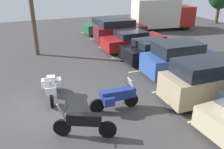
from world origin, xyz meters
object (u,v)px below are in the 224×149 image
car_maroon (119,30)px  box_truck (161,14)px  motorcycle_touring (51,87)px  motorcycle_third (116,96)px  car_black (154,50)px  car_blue (179,59)px  car_tan (211,80)px  car_green (105,26)px  motorcycle_second (84,123)px  car_red (133,41)px

car_maroon → box_truck: bearing=114.4°
motorcycle_touring → motorcycle_third: bearing=51.5°
motorcycle_third → car_black: (-4.88, 4.78, 0.08)m
car_blue → car_tan: (2.99, -0.48, 0.03)m
car_green → car_black: (8.48, 0.38, -0.03)m
motorcycle_third → car_tan: (0.75, 4.33, 0.34)m
motorcycle_touring → motorcycle_third: (1.94, 2.44, -0.01)m
motorcycle_touring → car_blue: size_ratio=0.53×
motorcycle_second → car_maroon: bearing=151.4°
motorcycle_second → car_tan: bearing=95.2°
car_blue → box_truck: 12.07m
car_red → box_truck: size_ratio=0.75×
motorcycle_second → car_red: size_ratio=0.44×
box_truck → car_green: bearing=-93.9°
car_green → car_tan: (14.11, -0.07, 0.23)m
car_black → car_blue: size_ratio=1.08×
motorcycle_touring → car_maroon: bearing=140.2°
car_maroon → car_tan: (11.08, -0.22, 0.04)m
motorcycle_second → car_blue: car_blue is taller
motorcycle_touring → car_maroon: size_ratio=0.52×
car_blue → motorcycle_third: bearing=-65.0°
motorcycle_touring → car_green: bearing=149.1°
car_green → car_tan: 14.11m
car_green → car_maroon: bearing=2.9°
car_green → car_red: size_ratio=0.90×
car_maroon → car_black: (5.45, 0.22, -0.23)m
car_green → motorcycle_third: bearing=-18.2°
motorcycle_second → car_red: bearing=144.7°
motorcycle_touring → motorcycle_second: (3.24, 0.65, -0.08)m
car_black → car_red: bearing=-173.9°
motorcycle_third → car_black: bearing=135.6°
car_red → box_truck: box_truck is taller
car_maroon → box_truck: size_ratio=0.69×
car_maroon → box_truck: 6.40m
motorcycle_second → car_maroon: size_ratio=0.48×
motorcycle_second → motorcycle_third: size_ratio=0.97×
car_black → box_truck: bearing=145.4°
car_green → car_black: size_ratio=0.93×
car_maroon → car_black: bearing=2.4°
car_green → car_red: car_green is taller
car_green → car_tan: size_ratio=0.92×
car_green → box_truck: box_truck is taller
car_black → car_tan: car_tan is taller
car_black → box_truck: 9.85m
motorcycle_second → car_maroon: (-11.63, 6.34, 0.37)m
car_maroon → car_tan: bearing=-1.1°
motorcycle_touring → motorcycle_third: motorcycle_touring is taller
motorcycle_third → car_blue: bearing=115.0°
car_green → car_tan: bearing=-0.3°
car_maroon → box_truck: (-2.62, 5.80, 0.68)m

